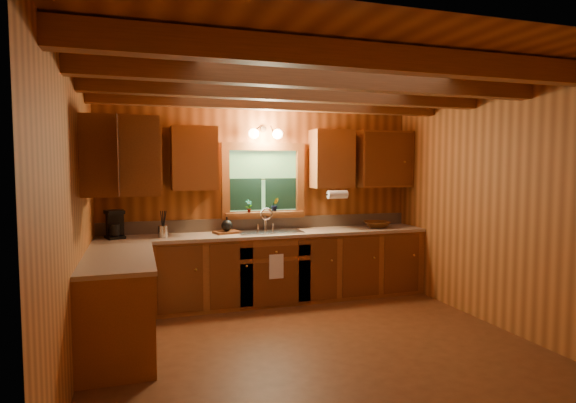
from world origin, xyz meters
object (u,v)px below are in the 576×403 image
(sink, at_px, (269,235))
(wicker_basket, at_px, (377,225))
(cutting_board, at_px, (227,232))
(coffee_maker, at_px, (115,224))

(sink, height_order, wicker_basket, sink)
(cutting_board, bearing_deg, sink, -20.24)
(sink, bearing_deg, cutting_board, 174.79)
(wicker_basket, bearing_deg, sink, 178.14)
(coffee_maker, height_order, cutting_board, coffee_maker)
(sink, height_order, coffee_maker, coffee_maker)
(coffee_maker, xyz_separation_m, wicker_basket, (3.38, -0.11, -0.12))
(wicker_basket, bearing_deg, cutting_board, 177.27)
(sink, xyz_separation_m, cutting_board, (-0.53, 0.05, 0.06))
(cutting_board, height_order, wicker_basket, wicker_basket)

